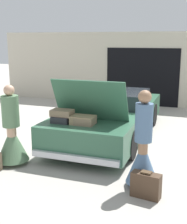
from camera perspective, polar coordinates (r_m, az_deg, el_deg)
ground_plane at (r=8.37m, az=3.03°, el=-4.41°), size 40.00×40.00×0.00m
garage_wall_back at (r=12.23m, az=8.97°, el=7.71°), size 12.00×0.14×2.80m
car at (r=8.22m, az=3.05°, el=-0.66°), size 1.95×4.87×1.71m
person_left at (r=6.61m, az=-14.70°, el=-4.36°), size 0.66×0.66×1.65m
person_right at (r=5.46m, az=8.99°, el=-7.45°), size 0.57×0.57×1.72m
suitcase_beside_right_person at (r=5.27m, az=9.56°, el=-13.06°), size 0.51×0.26×0.45m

